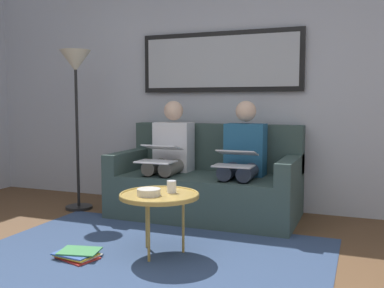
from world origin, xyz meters
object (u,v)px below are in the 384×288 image
Objects in this scene: cup at (172,187)px; person_right at (170,154)px; magazine_stack at (78,254)px; bowl at (149,192)px; laptop_silver at (236,158)px; person_left at (243,157)px; standing_lamp at (76,78)px; coffee_table at (159,196)px; couch at (207,184)px; framed_mirror at (220,62)px; laptop_white at (159,154)px.

person_right is at bearing -65.02° from cup.
cup reaches higher than magazine_stack.
laptop_silver reaches higher than bowl.
person_left is 0.69× the size of standing_lamp.
laptop_silver is at bearing 90.00° from person_left.
couch is at bearing -87.38° from coffee_table.
cup is (-0.12, 1.13, 0.18)m from couch.
person_left is at bearing 180.00° from person_right.
magazine_stack is (0.08, 1.45, -0.58)m from person_right.
bowl is (0.11, 0.16, -0.02)m from cup.
bowl is 1.05m from laptop_silver.
laptop_silver is at bearing 118.28° from framed_mirror.
coffee_table is 0.52× the size of person_left.
framed_mirror is at bearing -61.72° from laptop_silver.
framed_mirror reaches higher than coffee_table.
standing_lamp is at bearing -2.25° from laptop_white.
standing_lamp reaches higher than laptop_silver.
person_left is at bearing -105.75° from coffee_table.
laptop_white is at bearing 17.33° from person_left.
person_right is at bearing -69.25° from coffee_table.
bowl is (0.05, 0.07, 0.04)m from coffee_table.
magazine_stack is at bearing 76.45° from framed_mirror.
bowl is at bearing 111.37° from laptop_white.
person_right reaches higher than bowl.
bowl is 0.15× the size of person_right.
bowl reaches higher than magazine_stack.
coffee_table is (-0.06, 1.61, -1.11)m from framed_mirror.
person_left reaches higher than couch.
magazine_stack is (0.84, 1.45, -0.58)m from person_left.
magazine_stack is at bearing 86.24° from laptop_white.
coffee_table is 1.53× the size of laptop_white.
standing_lamp is (1.40, -0.95, 0.93)m from coffee_table.
person_left is at bearing -107.01° from bowl.
framed_mirror reaches higher than laptop_white.
magazine_stack is (0.84, 1.20, -0.59)m from laptop_silver.
couch is at bearing -39.82° from laptop_silver.
laptop_white is (0.38, 0.31, 0.32)m from couch.
bowl is at bearing -154.07° from magazine_stack.
standing_lamp is (0.97, -0.04, 0.74)m from laptop_white.
bowl is 0.48× the size of laptop_silver.
laptop_silver is (-0.38, 0.32, 0.31)m from couch.
person_right reaches higher than couch.
framed_mirror reaches higher than bowl.
laptop_silver is 1.04× the size of magazine_stack.
bowl is (-0.01, 1.68, -1.07)m from framed_mirror.
laptop_white is 1.14× the size of magazine_stack.
couch reaches higher than magazine_stack.
bowl is at bearing 68.99° from laptop_silver.
laptop_white is (0.44, -0.91, 0.20)m from coffee_table.
coffee_table is at bearing 74.25° from person_left.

